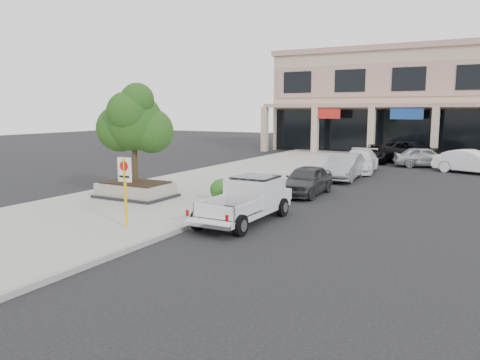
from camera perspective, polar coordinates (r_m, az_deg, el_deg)
name	(u,v)px	position (r m, az deg, el deg)	size (l,w,h in m)	color
ground	(238,230)	(15.47, -0.27, -6.14)	(120.00, 120.00, 0.00)	black
sidewalk	(199,188)	(23.27, -5.01, -0.99)	(8.00, 52.00, 0.15)	gray
curb	(271,195)	(21.37, 3.86, -1.83)	(0.20, 52.00, 0.15)	gray
planter	(136,190)	(20.86, -12.57, -1.16)	(3.20, 2.20, 0.68)	black
planter_tree	(138,122)	(20.61, -12.27, 6.95)	(2.90, 2.55, 4.00)	black
no_parking_sign	(125,183)	(15.28, -13.84, -0.32)	(0.55, 0.09, 2.30)	yellow
hedge	(223,190)	(19.51, -2.13, -1.20)	(1.10, 0.99, 0.94)	#1B4E16
pickup_truck	(243,201)	(16.36, 0.43, -2.55)	(1.82, 4.90, 1.54)	silver
curb_car_a	(306,180)	(21.92, 8.06, -0.03)	(1.60, 3.99, 1.36)	#2D2F32
curb_car_b	(344,167)	(27.05, 12.55, 1.57)	(1.54, 4.43, 1.46)	gray
curb_car_c	(360,161)	(30.56, 14.37, 2.26)	(2.00, 4.91, 1.43)	silver
curb_car_d	(375,153)	(36.74, 16.17, 3.14)	(2.21, 4.78, 1.33)	black
lot_car_a	(425,157)	(34.66, 21.60, 2.62)	(1.65, 4.10, 1.40)	#A8ABB0
lot_car_b	(471,162)	(32.37, 26.36, 2.01)	(1.54, 4.42, 1.46)	white
lot_car_d	(413,152)	(36.76, 20.35, 3.21)	(2.76, 5.99, 1.66)	black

